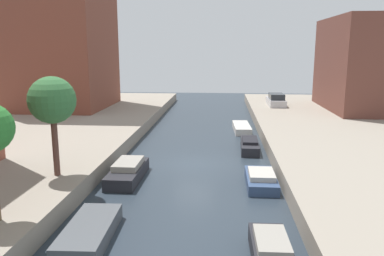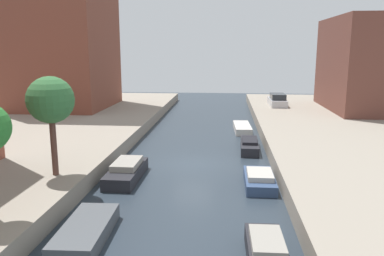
{
  "view_description": "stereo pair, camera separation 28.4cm",
  "coord_description": "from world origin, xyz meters",
  "px_view_note": "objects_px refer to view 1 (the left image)",
  "views": [
    {
      "loc": [
        1.78,
        -24.13,
        7.33
      ],
      "look_at": [
        -0.57,
        5.49,
        1.26
      ],
      "focal_mm": 35.97,
      "sensor_mm": 36.0,
      "label": 1
    },
    {
      "loc": [
        2.07,
        -24.11,
        7.33
      ],
      "look_at": [
        -0.57,
        5.49,
        1.26
      ],
      "focal_mm": 35.97,
      "sensor_mm": 36.0,
      "label": 2
    }
  ],
  "objects_px": {
    "apartment_tower_far": "(59,24)",
    "moored_boat_left_2": "(128,172)",
    "low_block_right": "(377,64)",
    "moored_boat_right_1": "(272,253)",
    "moored_boat_left_1": "(90,232)",
    "moored_boat_right_2": "(261,179)",
    "parked_car": "(276,100)",
    "moored_boat_right_4": "(242,128)",
    "street_tree_2": "(52,101)",
    "moored_boat_right_3": "(250,145)"
  },
  "relations": [
    {
      "from": "apartment_tower_far",
      "to": "moored_boat_left_2",
      "type": "height_order",
      "value": "apartment_tower_far"
    },
    {
      "from": "low_block_right",
      "to": "moored_boat_right_1",
      "type": "relative_size",
      "value": 3.45
    },
    {
      "from": "moored_boat_left_1",
      "to": "moored_boat_right_1",
      "type": "height_order",
      "value": "moored_boat_right_1"
    },
    {
      "from": "moored_boat_right_1",
      "to": "moored_boat_right_2",
      "type": "relative_size",
      "value": 1.01
    },
    {
      "from": "parked_car",
      "to": "moored_boat_left_1",
      "type": "distance_m",
      "value": 33.08
    },
    {
      "from": "apartment_tower_far",
      "to": "moored_boat_right_4",
      "type": "xyz_separation_m",
      "value": [
        19.59,
        -7.01,
        -9.71
      ]
    },
    {
      "from": "low_block_right",
      "to": "moored_boat_right_2",
      "type": "distance_m",
      "value": 26.87
    },
    {
      "from": "apartment_tower_far",
      "to": "parked_car",
      "type": "xyz_separation_m",
      "value": [
        23.96,
        2.98,
        -8.43
      ]
    },
    {
      "from": "moored_boat_left_2",
      "to": "moored_boat_right_4",
      "type": "xyz_separation_m",
      "value": [
        7.17,
        13.89,
        -0.14
      ]
    },
    {
      "from": "apartment_tower_far",
      "to": "street_tree_2",
      "type": "bearing_deg",
      "value": -68.16
    },
    {
      "from": "moored_boat_left_2",
      "to": "moored_boat_right_2",
      "type": "relative_size",
      "value": 1.21
    },
    {
      "from": "moored_boat_right_2",
      "to": "moored_boat_right_4",
      "type": "height_order",
      "value": "moored_boat_right_2"
    },
    {
      "from": "street_tree_2",
      "to": "apartment_tower_far",
      "type": "bearing_deg",
      "value": 111.84
    },
    {
      "from": "moored_boat_right_2",
      "to": "apartment_tower_far",
      "type": "bearing_deg",
      "value": 133.08
    },
    {
      "from": "moored_boat_left_2",
      "to": "parked_car",
      "type": "bearing_deg",
      "value": 64.2
    },
    {
      "from": "low_block_right",
      "to": "moored_boat_right_3",
      "type": "xyz_separation_m",
      "value": [
        -14.15,
        -14.68,
        -5.44
      ]
    },
    {
      "from": "street_tree_2",
      "to": "parked_car",
      "type": "distance_m",
      "value": 30.32
    },
    {
      "from": "parked_car",
      "to": "moored_boat_left_1",
      "type": "height_order",
      "value": "parked_car"
    },
    {
      "from": "low_block_right",
      "to": "parked_car",
      "type": "bearing_deg",
      "value": 168.27
    },
    {
      "from": "moored_boat_right_2",
      "to": "moored_boat_right_3",
      "type": "height_order",
      "value": "moored_boat_right_3"
    },
    {
      "from": "moored_boat_left_1",
      "to": "moored_boat_right_1",
      "type": "distance_m",
      "value": 7.03
    },
    {
      "from": "moored_boat_right_3",
      "to": "moored_boat_right_4",
      "type": "distance_m",
      "value": 6.78
    },
    {
      "from": "parked_car",
      "to": "moored_boat_right_1",
      "type": "height_order",
      "value": "parked_car"
    },
    {
      "from": "moored_boat_left_2",
      "to": "moored_boat_right_4",
      "type": "height_order",
      "value": "moored_boat_left_2"
    },
    {
      "from": "low_block_right",
      "to": "moored_boat_right_1",
      "type": "height_order",
      "value": "low_block_right"
    },
    {
      "from": "street_tree_2",
      "to": "parked_car",
      "type": "bearing_deg",
      "value": 61.07
    },
    {
      "from": "street_tree_2",
      "to": "moored_boat_left_2",
      "type": "distance_m",
      "value": 5.9
    },
    {
      "from": "moored_boat_right_1",
      "to": "parked_car",
      "type": "bearing_deg",
      "value": 82.27
    },
    {
      "from": "apartment_tower_far",
      "to": "moored_boat_right_3",
      "type": "relative_size",
      "value": 4.16
    },
    {
      "from": "moored_boat_left_1",
      "to": "moored_boat_right_3",
      "type": "relative_size",
      "value": 0.97
    },
    {
      "from": "moored_boat_right_1",
      "to": "moored_boat_right_4",
      "type": "xyz_separation_m",
      "value": [
        0.02,
        22.35,
        -0.11
      ]
    },
    {
      "from": "street_tree_2",
      "to": "moored_boat_right_3",
      "type": "distance_m",
      "value": 14.9
    },
    {
      "from": "street_tree_2",
      "to": "moored_boat_left_1",
      "type": "relative_size",
      "value": 1.21
    },
    {
      "from": "moored_boat_left_2",
      "to": "moored_boat_right_1",
      "type": "bearing_deg",
      "value": -49.81
    },
    {
      "from": "low_block_right",
      "to": "moored_boat_right_3",
      "type": "height_order",
      "value": "low_block_right"
    },
    {
      "from": "street_tree_2",
      "to": "moored_boat_right_2",
      "type": "xyz_separation_m",
      "value": [
        10.59,
        2.05,
        -4.48
      ]
    },
    {
      "from": "parked_car",
      "to": "moored_boat_right_2",
      "type": "distance_m",
      "value": 24.69
    },
    {
      "from": "apartment_tower_far",
      "to": "street_tree_2",
      "type": "xyz_separation_m",
      "value": [
        9.38,
        -23.4,
        -5.18
      ]
    },
    {
      "from": "moored_boat_left_2",
      "to": "moored_boat_right_4",
      "type": "distance_m",
      "value": 15.63
    },
    {
      "from": "parked_car",
      "to": "moored_boat_right_3",
      "type": "relative_size",
      "value": 1.09
    },
    {
      "from": "apartment_tower_far",
      "to": "low_block_right",
      "type": "bearing_deg",
      "value": 1.51
    },
    {
      "from": "apartment_tower_far",
      "to": "moored_boat_right_4",
      "type": "distance_m",
      "value": 22.96
    },
    {
      "from": "low_block_right",
      "to": "moored_boat_right_4",
      "type": "distance_m",
      "value": 17.34
    },
    {
      "from": "apartment_tower_far",
      "to": "street_tree_2",
      "type": "height_order",
      "value": "apartment_tower_far"
    },
    {
      "from": "moored_boat_right_2",
      "to": "moored_boat_left_1",
      "type": "bearing_deg",
      "value": -137.35
    },
    {
      "from": "apartment_tower_far",
      "to": "moored_boat_left_2",
      "type": "xyz_separation_m",
      "value": [
        12.42,
        -20.89,
        -9.57
      ]
    },
    {
      "from": "apartment_tower_far",
      "to": "moored_boat_right_4",
      "type": "bearing_deg",
      "value": -19.68
    },
    {
      "from": "moored_boat_left_2",
      "to": "moored_boat_right_4",
      "type": "bearing_deg",
      "value": 62.69
    },
    {
      "from": "apartment_tower_far",
      "to": "moored_boat_right_1",
      "type": "height_order",
      "value": "apartment_tower_far"
    },
    {
      "from": "moored_boat_left_1",
      "to": "moored_boat_right_4",
      "type": "xyz_separation_m",
      "value": [
        6.93,
        21.07,
        -0.02
      ]
    }
  ]
}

